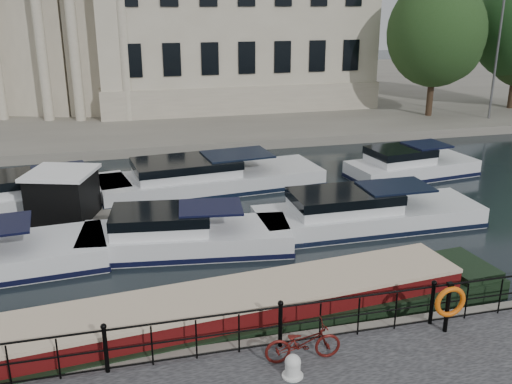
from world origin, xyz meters
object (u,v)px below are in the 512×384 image
at_px(mooring_bollard, 293,366).
at_px(narrowboat, 226,322).
at_px(harbour_hut, 64,199).
at_px(bicycle, 303,342).
at_px(life_ring_post, 450,302).

relative_size(mooring_bollard, narrowboat, 0.03).
relative_size(narrowboat, harbour_hut, 4.19).
bearing_deg(narrowboat, bicycle, -66.21).
height_order(bicycle, narrowboat, bicycle).
relative_size(bicycle, life_ring_post, 1.32).
height_order(life_ring_post, narrowboat, life_ring_post).
distance_m(mooring_bollard, harbour_hut, 13.45).
bearing_deg(narrowboat, mooring_bollard, -77.95).
relative_size(mooring_bollard, life_ring_post, 0.40).
distance_m(life_ring_post, narrowboat, 5.67).
bearing_deg(harbour_hut, bicycle, -44.68).
distance_m(mooring_bollard, narrowboat, 3.01).
xyz_separation_m(bicycle, life_ring_post, (3.83, 0.18, 0.38)).
relative_size(bicycle, harbour_hut, 0.44).
distance_m(bicycle, life_ring_post, 3.85).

